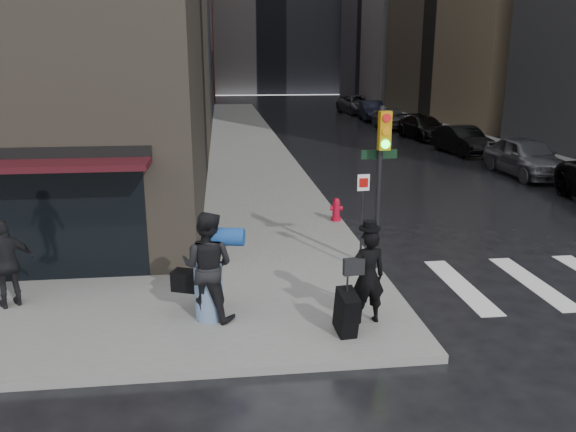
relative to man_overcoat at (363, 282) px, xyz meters
name	(u,v)px	position (x,y,z in m)	size (l,w,h in m)	color
ground	(303,315)	(-0.92, 0.79, -0.93)	(140.00, 140.00, 0.00)	black
sidewalk_left	(243,133)	(-0.92, 27.79, -0.85)	(4.00, 50.00, 0.15)	slate
sidewalk_right	(443,130)	(12.58, 27.79, -0.85)	(3.00, 50.00, 0.15)	slate
man_overcoat	(363,282)	(0.00, 0.00, 0.00)	(0.96, 1.02, 1.87)	black
man_jeans	(208,266)	(-2.63, 0.57, 0.20)	(1.36, 1.11, 1.96)	black
man_greycoat	(7,264)	(-6.29, 1.52, 0.05)	(1.04, 0.86, 1.66)	black
traffic_light	(380,167)	(0.95, 2.60, 1.49)	(0.88, 0.43, 3.53)	black
fire_hydrant	(336,211)	(0.88, 6.53, -0.49)	(0.38, 0.29, 0.66)	#B40B23
parked_car_1	(526,157)	(10.04, 12.76, -0.14)	(1.87, 4.65, 1.58)	#4C4C51
parked_car_2	(462,140)	(9.84, 18.51, -0.23)	(1.49, 4.26, 1.40)	black
parked_car_3	(424,128)	(9.91, 24.27, -0.24)	(1.94, 4.76, 1.38)	black
parked_car_4	(391,118)	(9.59, 30.03, -0.18)	(1.76, 4.38, 1.49)	#45454B
parked_car_5	(371,111)	(9.72, 35.78, -0.17)	(1.62, 4.63, 1.53)	black
parked_car_6	(359,105)	(10.08, 41.54, -0.11)	(2.71, 5.87, 1.63)	#47484C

